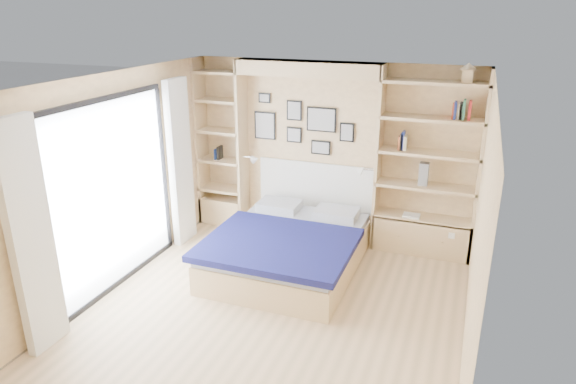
% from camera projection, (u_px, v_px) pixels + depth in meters
% --- Properties ---
extents(ground, '(4.50, 4.50, 0.00)m').
position_uv_depth(ground, '(273.00, 311.00, 5.67)').
color(ground, '#D4AF82').
rests_on(ground, ground).
extents(room_shell, '(4.50, 4.50, 4.50)m').
position_uv_depth(room_shell, '(288.00, 175.00, 6.77)').
color(room_shell, '#E4BF85').
rests_on(room_shell, ground).
extents(bed, '(1.77, 2.31, 1.07)m').
position_uv_depth(bed, '(289.00, 247.00, 6.54)').
color(bed, '#D7B387').
rests_on(bed, ground).
extents(photo_gallery, '(1.48, 0.02, 0.82)m').
position_uv_depth(photo_gallery, '(301.00, 125.00, 7.23)').
color(photo_gallery, black).
rests_on(photo_gallery, ground).
extents(reading_lamps, '(1.92, 0.12, 0.15)m').
position_uv_depth(reading_lamps, '(305.00, 164.00, 7.16)').
color(reading_lamps, silver).
rests_on(reading_lamps, ground).
extents(shelf_decor, '(3.54, 0.23, 2.03)m').
position_uv_depth(shelf_decor, '(424.00, 128.00, 6.49)').
color(shelf_decor, '#A24A24').
rests_on(shelf_decor, ground).
extents(deck, '(3.20, 4.00, 0.05)m').
position_uv_depth(deck, '(23.00, 259.00, 6.85)').
color(deck, '#776A58').
rests_on(deck, ground).
extents(deck_chair, '(0.53, 0.74, 0.68)m').
position_uv_depth(deck_chair, '(27.00, 231.00, 6.93)').
color(deck_chair, tan).
rests_on(deck_chair, ground).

